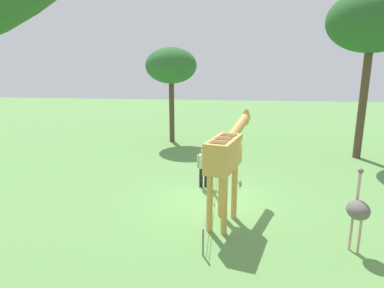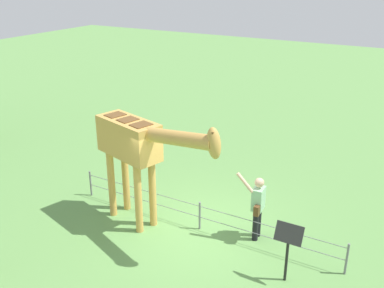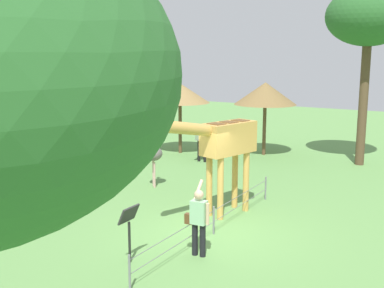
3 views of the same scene
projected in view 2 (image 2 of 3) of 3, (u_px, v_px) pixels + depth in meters
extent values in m
plane|color=#60934C|center=(197.00, 231.00, 10.89)|extent=(60.00, 60.00, 0.00)
cylinder|color=gold|center=(153.00, 193.00, 10.86)|extent=(0.18, 0.18, 1.79)
cylinder|color=gold|center=(138.00, 199.00, 10.58)|extent=(0.18, 0.18, 1.79)
cylinder|color=gold|center=(126.00, 178.00, 11.59)|extent=(0.18, 0.18, 1.79)
cylinder|color=gold|center=(112.00, 184.00, 11.31)|extent=(0.18, 0.18, 1.79)
cube|color=gold|center=(129.00, 138.00, 10.58)|extent=(1.83, 1.14, 0.90)
cube|color=brown|center=(141.00, 125.00, 10.08)|extent=(0.47, 0.52, 0.02)
cube|color=brown|center=(128.00, 120.00, 10.41)|extent=(0.47, 0.52, 0.02)
cube|color=brown|center=(115.00, 115.00, 10.74)|extent=(0.47, 0.52, 0.02)
cylinder|color=gold|center=(176.00, 138.00, 9.30)|extent=(2.22, 0.91, 0.69)
ellipsoid|color=gold|center=(214.00, 143.00, 8.51)|extent=(0.44, 0.36, 0.68)
cylinder|color=brown|center=(216.00, 134.00, 8.49)|extent=(0.05, 0.05, 0.14)
cylinder|color=brown|center=(213.00, 135.00, 8.40)|extent=(0.05, 0.05, 0.14)
cylinder|color=black|center=(255.00, 225.00, 10.42)|extent=(0.14, 0.14, 0.78)
cylinder|color=black|center=(258.00, 221.00, 10.59)|extent=(0.14, 0.14, 0.78)
cube|color=#93C699|center=(258.00, 199.00, 10.26)|extent=(0.26, 0.37, 0.55)
sphere|color=#D8AD8C|center=(259.00, 183.00, 10.10)|extent=(0.22, 0.22, 0.22)
cylinder|color=#D8AD8C|center=(245.00, 183.00, 10.08)|extent=(0.44, 0.11, 0.45)
cylinder|color=#D8AD8C|center=(261.00, 195.00, 10.44)|extent=(0.08, 0.08, 0.50)
cube|color=brown|center=(257.00, 210.00, 10.12)|extent=(0.13, 0.21, 0.24)
cylinder|color=black|center=(286.00, 261.00, 9.04)|extent=(0.06, 0.06, 0.95)
cube|color=#2D2D2D|center=(289.00, 233.00, 8.79)|extent=(0.56, 0.21, 0.38)
cylinder|color=slate|center=(91.00, 183.00, 12.47)|extent=(0.05, 0.05, 0.75)
cylinder|color=slate|center=(200.00, 216.00, 10.86)|extent=(0.05, 0.05, 0.75)
cylinder|color=slate|center=(347.00, 259.00, 9.25)|extent=(0.05, 0.05, 0.75)
cube|color=slate|center=(200.00, 206.00, 10.76)|extent=(7.00, 0.01, 0.01)
cube|color=slate|center=(200.00, 217.00, 10.88)|extent=(7.00, 0.01, 0.01)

